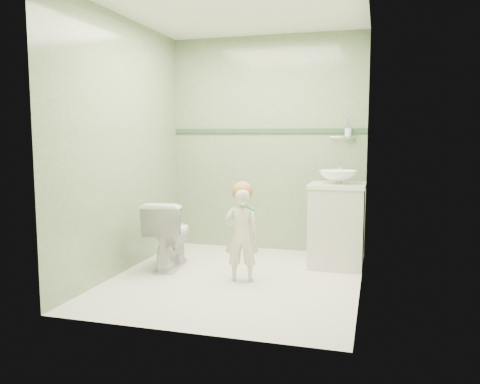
% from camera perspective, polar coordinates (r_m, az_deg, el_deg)
% --- Properties ---
extents(ground, '(2.50, 2.50, 0.00)m').
position_cam_1_polar(ground, '(4.46, -0.54, -10.23)').
color(ground, white).
rests_on(ground, ground).
extents(room_shell, '(2.50, 2.54, 2.40)m').
position_cam_1_polar(room_shell, '(4.27, -0.55, 5.39)').
color(room_shell, gray).
rests_on(room_shell, ground).
extents(trim_stripe, '(2.20, 0.02, 0.05)m').
position_cam_1_polar(trim_stripe, '(5.46, 3.15, 7.22)').
color(trim_stripe, '#2F5236').
rests_on(trim_stripe, room_shell).
extents(vanity, '(0.52, 0.50, 0.80)m').
position_cam_1_polar(vanity, '(4.89, 11.34, -4.03)').
color(vanity, beige).
rests_on(vanity, ground).
extents(counter, '(0.54, 0.52, 0.04)m').
position_cam_1_polar(counter, '(4.83, 11.45, 0.76)').
color(counter, white).
rests_on(counter, vanity).
extents(basin, '(0.37, 0.37, 0.13)m').
position_cam_1_polar(basin, '(4.82, 11.47, 1.75)').
color(basin, white).
rests_on(basin, counter).
extents(faucet, '(0.03, 0.13, 0.18)m').
position_cam_1_polar(faucet, '(5.00, 11.66, 2.84)').
color(faucet, silver).
rests_on(faucet, counter).
extents(cup_holder, '(0.26, 0.07, 0.21)m').
position_cam_1_polar(cup_holder, '(5.28, 12.56, 6.86)').
color(cup_holder, silver).
rests_on(cup_holder, room_shell).
extents(toilet, '(0.45, 0.70, 0.67)m').
position_cam_1_polar(toilet, '(4.81, -8.35, -4.93)').
color(toilet, white).
rests_on(toilet, ground).
extents(toddler, '(0.34, 0.25, 0.84)m').
position_cam_1_polar(toddler, '(4.30, 0.18, -5.09)').
color(toddler, white).
rests_on(toddler, ground).
extents(hair_cap, '(0.19, 0.19, 0.19)m').
position_cam_1_polar(hair_cap, '(4.26, 0.27, 0.02)').
color(hair_cap, '#B2743D').
rests_on(hair_cap, toddler).
extents(teal_toothbrush, '(0.11, 0.14, 0.08)m').
position_cam_1_polar(teal_toothbrush, '(4.13, 1.05, -1.89)').
color(teal_toothbrush, '#108679').
rests_on(teal_toothbrush, toddler).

